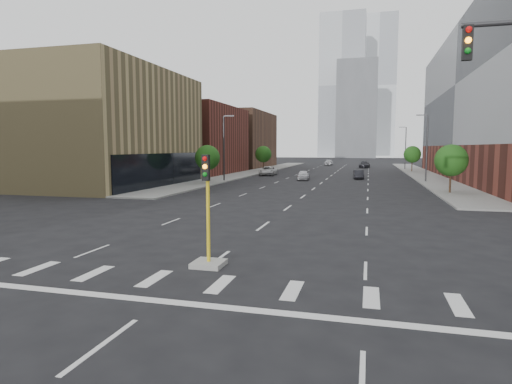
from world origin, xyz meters
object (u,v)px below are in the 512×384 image
at_px(median_traffic_signal, 208,242).
at_px(car_far_left, 268,171).
at_px(car_near_left, 303,175).
at_px(car_deep_right, 365,165).
at_px(car_distant, 329,162).
at_px(car_mid_right, 359,175).

height_order(median_traffic_signal, car_far_left, median_traffic_signal).
height_order(car_near_left, car_deep_right, car_deep_right).
bearing_deg(car_distant, median_traffic_signal, -83.17).
relative_size(median_traffic_signal, car_far_left, 0.81).
xyz_separation_m(car_mid_right, car_far_left, (-15.08, 4.93, 0.09)).
bearing_deg(car_far_left, car_deep_right, 61.08).
bearing_deg(car_distant, car_mid_right, -75.35).
bearing_deg(car_distant, car_near_left, -84.36).
bearing_deg(median_traffic_signal, car_deep_right, 86.66).
distance_m(car_near_left, car_distant, 53.08).
height_order(median_traffic_signal, car_distant, median_traffic_signal).
bearing_deg(car_deep_right, median_traffic_signal, -87.85).
distance_m(car_mid_right, car_far_left, 15.86).
distance_m(car_mid_right, car_distant, 49.44).
height_order(car_mid_right, car_distant, car_distant).
xyz_separation_m(car_near_left, car_far_left, (-7.43, 9.34, 0.05)).
height_order(car_near_left, car_far_left, car_far_left).
xyz_separation_m(car_mid_right, car_deep_right, (0.49, 36.69, 0.10)).
distance_m(car_near_left, car_far_left, 11.94).
bearing_deg(car_mid_right, car_near_left, -154.47).
relative_size(car_near_left, car_distant, 0.87).
xyz_separation_m(median_traffic_signal, car_near_left, (-3.07, 45.87, -0.27)).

